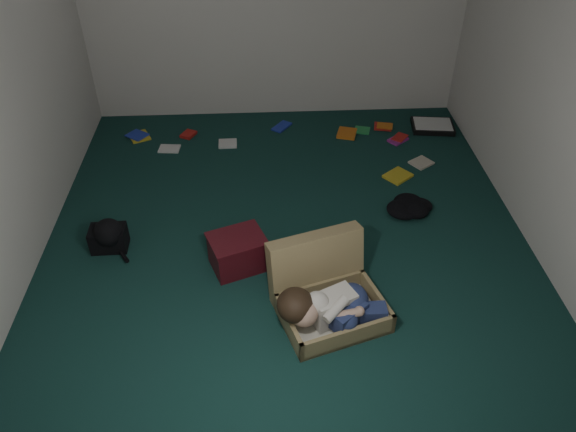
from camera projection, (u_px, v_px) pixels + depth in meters
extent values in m
plane|color=#12342F|center=(287.00, 238.00, 4.72)|extent=(4.50, 4.50, 0.00)
plane|color=silver|center=(318.00, 359.00, 2.15)|extent=(4.50, 0.00, 4.50)
plane|color=silver|center=(566.00, 89.00, 4.00)|extent=(0.00, 4.50, 4.50)
cube|color=#948052|center=(334.00, 313.00, 3.95)|extent=(0.83, 0.70, 0.16)
cube|color=silver|center=(333.00, 317.00, 3.98)|extent=(0.75, 0.62, 0.02)
cube|color=#948052|center=(316.00, 265.00, 4.09)|extent=(0.74, 0.42, 0.52)
cube|color=silver|center=(333.00, 307.00, 3.87)|extent=(0.35, 0.29, 0.22)
sphere|color=tan|center=(304.00, 313.00, 3.75)|extent=(0.19, 0.19, 0.19)
ellipsoid|color=black|center=(295.00, 305.00, 3.76)|extent=(0.26, 0.27, 0.22)
ellipsoid|color=navy|center=(352.00, 300.00, 3.92)|extent=(0.23, 0.27, 0.22)
cube|color=navy|center=(348.00, 315.00, 3.83)|extent=(0.29, 0.27, 0.14)
cube|color=navy|center=(369.00, 313.00, 3.88)|extent=(0.24, 0.12, 0.11)
sphere|color=white|center=(379.00, 308.00, 3.94)|extent=(0.11, 0.11, 0.11)
sphere|color=white|center=(383.00, 316.00, 3.89)|extent=(0.10, 0.10, 0.10)
cylinder|color=tan|center=(348.00, 314.00, 3.76)|extent=(0.19, 0.11, 0.07)
cube|color=#460E15|center=(238.00, 253.00, 4.37)|extent=(0.48, 0.43, 0.27)
cube|color=#460E15|center=(237.00, 239.00, 4.28)|extent=(0.51, 0.46, 0.02)
cube|color=black|center=(432.00, 126.00, 6.17)|extent=(0.49, 0.39, 0.06)
cube|color=white|center=(433.00, 124.00, 6.15)|extent=(0.44, 0.34, 0.01)
cube|color=gold|center=(139.00, 136.00, 6.03)|extent=(0.20, 0.15, 0.02)
cube|color=red|center=(189.00, 135.00, 6.06)|extent=(0.25, 0.24, 0.02)
cube|color=white|center=(228.00, 144.00, 5.91)|extent=(0.20, 0.24, 0.02)
cube|color=#2033AD|center=(282.00, 127.00, 6.20)|extent=(0.22, 0.25, 0.02)
cube|color=orange|center=(347.00, 134.00, 6.07)|extent=(0.25, 0.24, 0.02)
cube|color=green|center=(362.00, 130.00, 6.13)|extent=(0.22, 0.17, 0.02)
cube|color=#A1288D|center=(398.00, 140.00, 5.97)|extent=(0.25, 0.25, 0.02)
cube|color=beige|center=(421.00, 163.00, 5.62)|extent=(0.19, 0.23, 0.02)
cube|color=gold|center=(398.00, 176.00, 5.43)|extent=(0.23, 0.25, 0.02)
cube|color=red|center=(383.00, 127.00, 6.19)|extent=(0.25, 0.23, 0.02)
cube|color=white|center=(169.00, 149.00, 5.83)|extent=(0.23, 0.19, 0.02)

